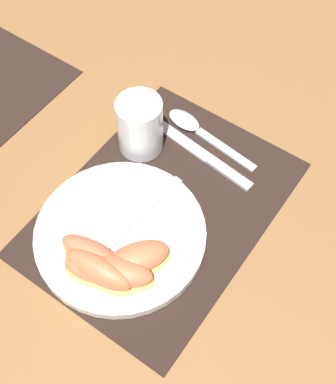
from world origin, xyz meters
TOP-DOWN VIEW (x-y plane):
  - ground_plane at (0.00, 0.00)m, footprint 3.00×3.00m
  - placemat at (0.00, 0.00)m, footprint 0.41×0.30m
  - plate at (-0.08, 0.02)m, footprint 0.25×0.25m
  - juice_glass at (0.08, 0.10)m, footprint 0.07×0.07m
  - knife at (0.12, 0.01)m, footprint 0.04×0.21m
  - spoon at (0.16, 0.04)m, footprint 0.05×0.18m
  - fork at (-0.06, 0.02)m, footprint 0.19×0.05m
  - citrus_wedge_0 at (-0.14, 0.02)m, footprint 0.05×0.11m
  - citrus_wedge_1 at (-0.15, 0.00)m, footprint 0.05×0.11m
  - citrus_wedge_2 at (-0.14, -0.01)m, footprint 0.10×0.14m
  - citrus_wedge_3 at (-0.11, -0.03)m, footprint 0.11×0.10m

SIDE VIEW (x-z plane):
  - ground_plane at x=0.00m, z-range 0.00..0.00m
  - placemat at x=0.00m, z-range 0.00..0.00m
  - knife at x=0.12m, z-range 0.00..0.01m
  - spoon at x=0.16m, z-range 0.00..0.01m
  - plate at x=-0.08m, z-range 0.00..0.02m
  - fork at x=-0.06m, z-range 0.02..0.03m
  - citrus_wedge_3 at x=-0.11m, z-range 0.02..0.05m
  - citrus_wedge_0 at x=-0.14m, z-range 0.02..0.05m
  - citrus_wedge_2 at x=-0.14m, z-range 0.02..0.06m
  - citrus_wedge_1 at x=-0.15m, z-range 0.02..0.06m
  - juice_glass at x=0.08m, z-range 0.00..0.10m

